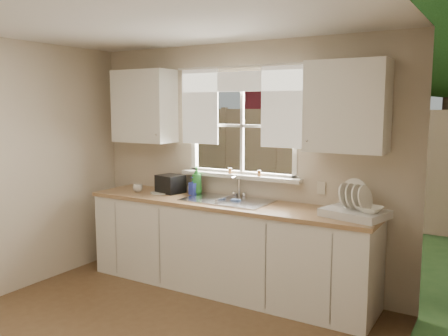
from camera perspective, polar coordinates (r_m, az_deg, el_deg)
The scene contains 20 objects.
room_walls at distance 3.32m, azimuth -15.44°, elevation -3.55°, with size 3.62×4.02×2.50m.
ceiling at distance 3.37m, azimuth -15.38°, elevation 18.23°, with size 3.60×4.00×0.02m, color silver.
window at distance 4.93m, azimuth 2.10°, elevation 3.18°, with size 1.38×0.16×1.06m.
curtains at distance 4.87m, azimuth 1.83°, elevation 8.40°, with size 1.50×0.03×0.81m.
base_cabinets at distance 4.85m, azimuth 0.18°, elevation -9.55°, with size 3.00×0.62×0.87m, color white.
countertop at distance 4.74m, azimuth 0.19°, elevation -4.28°, with size 3.04×0.65×0.04m, color #A27B51.
upper_cabinet_left at distance 5.43m, azimuth -9.58°, elevation 7.32°, with size 0.70×0.33×0.80m, color white.
upper_cabinet_right at distance 4.31m, azimuth 14.59°, elevation 7.16°, with size 0.70×0.33×0.80m, color white.
wall_outlet at distance 4.61m, azimuth 11.62°, elevation -2.37°, with size 0.08×0.01×0.12m, color beige.
sill_jars at distance 4.88m, azimuth 2.46°, elevation -0.49°, with size 0.38×0.04×0.06m.
backyard at distance 10.99m, azimuth 22.05°, elevation 15.37°, with size 20.00×10.00×6.13m.
sink at distance 4.77m, azimuth 0.38°, elevation -4.82°, with size 0.88×0.52×0.40m.
dish_rack at distance 4.22m, azimuth 15.48°, elevation -4.83°, with size 0.58×0.49×0.32m.
bowl at distance 4.13m, azimuth 17.20°, elevation -4.78°, with size 0.21×0.21×0.05m, color white.
soap_bottle_a at distance 5.09m, azimuth -3.31°, elevation -1.50°, with size 0.12×0.12×0.30m, color #297E30.
soap_bottle_b at distance 5.08m, azimuth -3.63°, elevation -2.14°, with size 0.09×0.09×0.19m, color #3040B6.
soap_bottle_c at distance 5.14m, azimuth -3.73°, elevation -2.21°, with size 0.13×0.13×0.16m, color #EDE8C3.
saucer at distance 5.21m, azimuth -7.74°, elevation -2.98°, with size 0.20×0.20×0.01m, color silver.
cup at distance 5.32m, azimuth -10.35°, elevation -2.41°, with size 0.11×0.11×0.09m, color beige.
black_appliance at distance 5.22m, azimuth -6.46°, elevation -1.91°, with size 0.27×0.23×0.20m, color black.
Camera 1 is at (2.37, -2.30, 1.86)m, focal length 38.00 mm.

